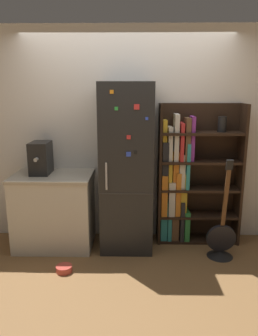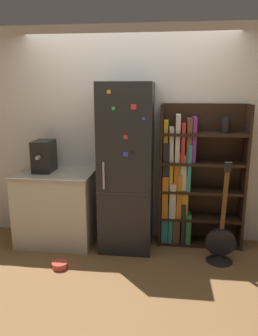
{
  "view_description": "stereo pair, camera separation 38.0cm",
  "coord_description": "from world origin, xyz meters",
  "px_view_note": "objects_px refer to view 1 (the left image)",
  "views": [
    {
      "loc": [
        0.09,
        -3.55,
        1.87
      ],
      "look_at": [
        0.03,
        0.15,
        0.97
      ],
      "focal_mm": 35.0,
      "sensor_mm": 36.0,
      "label": 1
    },
    {
      "loc": [
        0.47,
        -3.52,
        1.87
      ],
      "look_at": [
        0.03,
        0.15,
        0.97
      ],
      "focal_mm": 35.0,
      "sensor_mm": 36.0,
      "label": 2
    }
  ],
  "objects_px": {
    "bookshelf": "(187,180)",
    "refrigerator": "(127,168)",
    "pet_bowl": "(64,268)",
    "espresso_machine": "(41,158)",
    "guitar": "(221,243)"
  },
  "relations": [
    {
      "from": "pet_bowl",
      "to": "bookshelf",
      "type": "bearing_deg",
      "value": 30.33
    },
    {
      "from": "refrigerator",
      "to": "bookshelf",
      "type": "distance_m",
      "value": 0.78
    },
    {
      "from": "guitar",
      "to": "pet_bowl",
      "type": "distance_m",
      "value": 1.76
    },
    {
      "from": "espresso_machine",
      "to": "guitar",
      "type": "distance_m",
      "value": 2.3
    },
    {
      "from": "refrigerator",
      "to": "guitar",
      "type": "distance_m",
      "value": 1.37
    },
    {
      "from": "espresso_machine",
      "to": "pet_bowl",
      "type": "height_order",
      "value": "espresso_machine"
    },
    {
      "from": "espresso_machine",
      "to": "guitar",
      "type": "bearing_deg",
      "value": -8.45
    },
    {
      "from": "refrigerator",
      "to": "espresso_machine",
      "type": "bearing_deg",
      "value": 178.0
    },
    {
      "from": "pet_bowl",
      "to": "espresso_machine",
      "type": "bearing_deg",
      "value": 118.98
    },
    {
      "from": "bookshelf",
      "to": "refrigerator",
      "type": "bearing_deg",
      "value": -166.48
    },
    {
      "from": "guitar",
      "to": "bookshelf",
      "type": "bearing_deg",
      "value": 127.41
    },
    {
      "from": "pet_bowl",
      "to": "refrigerator",
      "type": "bearing_deg",
      "value": 44.35
    },
    {
      "from": "guitar",
      "to": "pet_bowl",
      "type": "height_order",
      "value": "guitar"
    },
    {
      "from": "bookshelf",
      "to": "espresso_machine",
      "type": "distance_m",
      "value": 1.77
    },
    {
      "from": "bookshelf",
      "to": "guitar",
      "type": "distance_m",
      "value": 0.83
    }
  ]
}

